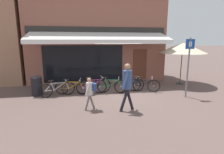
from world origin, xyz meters
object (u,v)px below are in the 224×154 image
object	(u,v)px
pedestrian_child	(90,90)
bicycle_purple	(94,86)
pedestrian_adult	(127,82)
bicycle_blue	(130,85)
litter_bin	(37,85)
cafe_parasol	(183,48)
bicycle_green	(110,86)
bicycle_silver	(57,89)
parking_sign	(189,62)
bicycle_black	(144,85)
bicycle_orange	(72,87)

from	to	relation	value
pedestrian_child	bicycle_purple	bearing A→B (deg)	-98.13
pedestrian_adult	pedestrian_child	bearing A→B (deg)	-10.86
bicycle_purple	bicycle_blue	bearing A→B (deg)	-10.95
litter_bin	cafe_parasol	world-z (taller)	cafe_parasol
litter_bin	pedestrian_adult	bearing A→B (deg)	-34.55
litter_bin	cafe_parasol	xyz separation A→B (m)	(8.18, 0.85, 1.71)
bicycle_green	bicycle_blue	bearing A→B (deg)	15.18
pedestrian_adult	litter_bin	distance (m)	4.67
bicycle_green	bicycle_silver	bearing A→B (deg)	-167.52
pedestrian_adult	parking_sign	bearing A→B (deg)	-158.75
bicycle_purple	bicycle_black	xyz separation A→B (m)	(2.62, -0.08, -0.03)
litter_bin	bicycle_green	bearing A→B (deg)	-4.82
bicycle_orange	bicycle_green	size ratio (longest dim) A/B	0.96
bicycle_black	bicycle_blue	bearing A→B (deg)	-165.40
bicycle_black	bicycle_silver	bearing A→B (deg)	-159.12
bicycle_purple	litter_bin	xyz separation A→B (m)	(-2.75, 0.26, 0.12)
bicycle_green	pedestrian_child	xyz separation A→B (m)	(-1.13, -1.99, 0.42)
bicycle_silver	pedestrian_adult	size ratio (longest dim) A/B	0.92
bicycle_silver	cafe_parasol	distance (m)	7.53
pedestrian_adult	cafe_parasol	world-z (taller)	cafe_parasol
pedestrian_adult	parking_sign	size ratio (longest dim) A/B	0.66
bicycle_orange	pedestrian_child	xyz separation A→B (m)	(0.77, -2.14, 0.44)
bicycle_orange	bicycle_black	distance (m)	3.70
pedestrian_child	cafe_parasol	world-z (taller)	cafe_parasol
bicycle_blue	parking_sign	size ratio (longest dim) A/B	0.62
bicycle_green	bicycle_blue	xyz separation A→B (m)	(1.03, 0.05, -0.01)
bicycle_purple	bicycle_blue	world-z (taller)	bicycle_purple
bicycle_orange	pedestrian_child	bearing A→B (deg)	-62.23
bicycle_orange	bicycle_purple	world-z (taller)	bicycle_purple
pedestrian_child	cafe_parasol	distance (m)	6.69
bicycle_green	litter_bin	size ratio (longest dim) A/B	1.75
bicycle_orange	cafe_parasol	world-z (taller)	cafe_parasol
parking_sign	bicycle_silver	bearing A→B (deg)	168.33
cafe_parasol	litter_bin	bearing A→B (deg)	-174.07
bicycle_orange	bicycle_silver	bearing A→B (deg)	-159.33
bicycle_blue	pedestrian_child	distance (m)	3.01
bicycle_black	cafe_parasol	world-z (taller)	cafe_parasol
bicycle_orange	litter_bin	distance (m)	1.69
bicycle_green	bicycle_orange	bearing A→B (deg)	-172.15
bicycle_purple	bicycle_blue	xyz separation A→B (m)	(1.86, 0.01, -0.03)
bicycle_silver	bicycle_purple	distance (m)	1.77
bicycle_green	pedestrian_adult	size ratio (longest dim) A/B	0.96
bicycle_silver	bicycle_orange	xyz separation A→B (m)	(0.70, 0.16, -0.00)
litter_bin	bicycle_black	bearing A→B (deg)	-3.58
bicycle_green	pedestrian_adult	bearing A→B (deg)	-72.09
parking_sign	bicycle_purple	bearing A→B (deg)	163.05
bicycle_silver	parking_sign	xyz separation A→B (m)	(6.03, -1.24, 1.32)
pedestrian_adult	bicycle_black	bearing A→B (deg)	-121.48
bicycle_silver	bicycle_green	size ratio (longest dim) A/B	0.95
bicycle_silver	parking_sign	distance (m)	6.29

